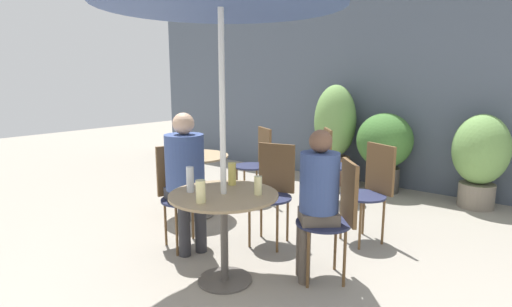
# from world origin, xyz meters

# --- Properties ---
(ground_plane) EXTENTS (20.00, 20.00, 0.00)m
(ground_plane) POSITION_xyz_m (0.00, 0.00, 0.00)
(ground_plane) COLOR gray
(storefront_wall) EXTENTS (10.00, 0.06, 3.00)m
(storefront_wall) POSITION_xyz_m (0.00, 3.83, 1.50)
(storefront_wall) COLOR #4C5666
(storefront_wall) RESTS_ON ground_plane
(cafe_table_near) EXTENTS (0.83, 0.83, 0.71)m
(cafe_table_near) POSITION_xyz_m (-0.18, 0.21, 0.56)
(cafe_table_near) COLOR #514C47
(cafe_table_near) RESTS_ON ground_plane
(cafe_table_far) EXTENTS (0.79, 0.79, 0.71)m
(cafe_table_far) POSITION_xyz_m (-1.49, 1.14, 0.55)
(cafe_table_far) COLOR #514C47
(cafe_table_far) RESTS_ON ground_plane
(bistro_chair_0) EXTENTS (0.49, 0.49, 0.95)m
(bistro_chair_0) POSITION_xyz_m (0.48, 0.78, 0.57)
(bistro_chair_0) COLOR #232847
(bistro_chair_0) RESTS_ON ground_plane
(bistro_chair_1) EXTENTS (0.47, 0.46, 0.95)m
(bistro_chair_1) POSITION_xyz_m (-1.00, 0.50, 0.57)
(bistro_chair_1) COLOR #232847
(bistro_chair_1) RESTS_ON ground_plane
(bistro_chair_2) EXTENTS (0.44, 0.46, 0.95)m
(bistro_chair_2) POSITION_xyz_m (-0.35, 1.10, 0.57)
(bistro_chair_2) COLOR #232847
(bistro_chair_2) RESTS_ON ground_plane
(bistro_chair_3) EXTENTS (0.48, 0.49, 0.95)m
(bistro_chair_3) POSITION_xyz_m (-1.27, 2.05, 0.57)
(bistro_chair_3) COLOR #232847
(bistro_chair_3) RESTS_ON ground_plane
(bistro_chair_4) EXTENTS (0.49, 0.49, 0.95)m
(bistro_chair_4) POSITION_xyz_m (-0.46, 2.60, 0.57)
(bistro_chair_4) COLOR #232847
(bistro_chair_4) RESTS_ON ground_plane
(bistro_chair_5) EXTENTS (0.47, 0.48, 0.95)m
(bistro_chair_5) POSITION_xyz_m (0.40, 1.70, 0.57)
(bistro_chair_5) COLOR #232847
(bistro_chair_5) RESTS_ON ground_plane
(seated_person_0) EXTENTS (0.39, 0.38, 1.20)m
(seated_person_0) POSITION_xyz_m (0.36, 0.68, 0.72)
(seated_person_0) COLOR brown
(seated_person_0) RESTS_ON ground_plane
(seated_person_1) EXTENTS (0.41, 0.39, 1.28)m
(seated_person_1) POSITION_xyz_m (-0.86, 0.45, 0.76)
(seated_person_1) COLOR #2D2D33
(seated_person_1) RESTS_ON ground_plane
(beer_glass_0) EXTENTS (0.07, 0.07, 0.16)m
(beer_glass_0) POSITION_xyz_m (-0.15, -0.05, 0.80)
(beer_glass_0) COLOR beige
(beer_glass_0) RESTS_ON cafe_table_near
(beer_glass_1) EXTENTS (0.06, 0.06, 0.14)m
(beer_glass_1) POSITION_xyz_m (0.04, 0.35, 0.79)
(beer_glass_1) COLOR beige
(beer_glass_1) RESTS_ON cafe_table_near
(beer_glass_2) EXTENTS (0.06, 0.06, 0.18)m
(beer_glass_2) POSITION_xyz_m (-0.30, 0.45, 0.81)
(beer_glass_2) COLOR #DBC65B
(beer_glass_2) RESTS_ON cafe_table_near
(beer_glass_3) EXTENTS (0.06, 0.06, 0.20)m
(beer_glass_3) POSITION_xyz_m (-0.41, 0.09, 0.81)
(beer_glass_3) COLOR silver
(beer_glass_3) RESTS_ON cafe_table_near
(potted_plant_0) EXTENTS (0.62, 0.62, 1.48)m
(potted_plant_0) POSITION_xyz_m (-0.91, 3.47, 0.81)
(potted_plant_0) COLOR #93664C
(potted_plant_0) RESTS_ON ground_plane
(potted_plant_1) EXTENTS (0.76, 0.76, 1.11)m
(potted_plant_1) POSITION_xyz_m (-0.15, 3.48, 0.65)
(potted_plant_1) COLOR #47423D
(potted_plant_1) RESTS_ON ground_plane
(potted_plant_2) EXTENTS (0.65, 0.65, 1.16)m
(potted_plant_2) POSITION_xyz_m (1.04, 3.49, 0.65)
(potted_plant_2) COLOR slate
(potted_plant_2) RESTS_ON ground_plane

